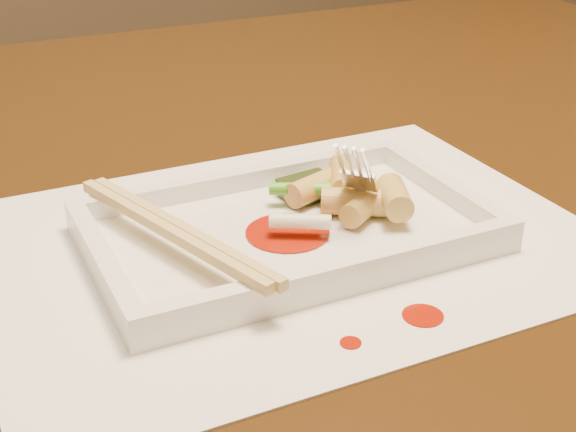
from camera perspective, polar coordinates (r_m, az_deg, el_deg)
name	(u,v)px	position (r m, az deg, el deg)	size (l,w,h in m)	color
table	(219,262)	(0.72, -4.95, -3.29)	(1.40, 0.90, 0.75)	black
placemat	(288,241)	(0.54, 0.00, -1.79)	(0.40, 0.30, 0.00)	white
sauce_splatter_a	(423,316)	(0.47, 9.57, -7.00)	(0.02, 0.02, 0.00)	#9B1504
sauce_splatter_b	(351,343)	(0.44, 4.48, -8.98)	(0.01, 0.01, 0.00)	#9B1504
plate_base	(288,235)	(0.53, 0.00, -1.34)	(0.26, 0.16, 0.01)	white
plate_rim_far	(245,179)	(0.59, -3.11, 2.66)	(0.26, 0.01, 0.01)	white
plate_rim_near	(342,272)	(0.47, 3.89, -3.98)	(0.26, 0.01, 0.01)	white
plate_rim_left	(102,261)	(0.50, -13.07, -3.11)	(0.01, 0.14, 0.01)	white
plate_rim_right	(443,186)	(0.59, 10.96, 2.09)	(0.01, 0.14, 0.01)	white
veg_piece	(308,187)	(0.58, 1.42, 2.08)	(0.04, 0.03, 0.01)	black
scallion_white	(300,221)	(0.52, 0.87, -0.39)	(0.01, 0.01, 0.04)	#EAEACC
scallion_green	(330,189)	(0.56, 2.99, 1.94)	(0.01, 0.01, 0.09)	#389E19
chopstick_a	(168,231)	(0.50, -8.53, -1.07)	(0.01, 0.19, 0.01)	tan
chopstick_b	(180,228)	(0.50, -7.66, -0.88)	(0.01, 0.19, 0.01)	tan
fork	(370,101)	(0.55, 5.84, 8.17)	(0.09, 0.10, 0.14)	silver
sauce_blob_0	(288,233)	(0.53, -0.04, -1.20)	(0.06, 0.06, 0.00)	#9B1504
rice_cake_0	(356,202)	(0.55, 4.87, 1.01)	(0.02, 0.02, 0.05)	#D7BF64
rice_cake_1	(370,193)	(0.56, 5.84, 1.64)	(0.02, 0.02, 0.05)	#D7BF64
rice_cake_2	(342,176)	(0.57, 3.85, 2.82)	(0.02, 0.02, 0.05)	#D7BF64
rice_cake_3	(317,186)	(0.57, 2.04, 2.13)	(0.02, 0.02, 0.05)	#D7BF64
rice_cake_4	(364,206)	(0.54, 5.43, 0.74)	(0.02, 0.02, 0.04)	#D7BF64
rice_cake_5	(395,197)	(0.54, 7.60, 1.33)	(0.02, 0.02, 0.04)	#D7BF64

